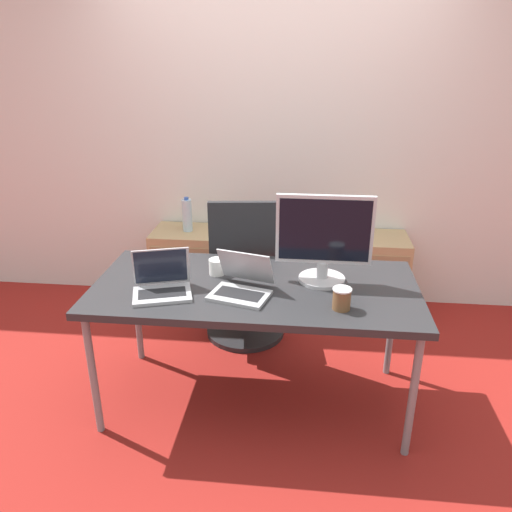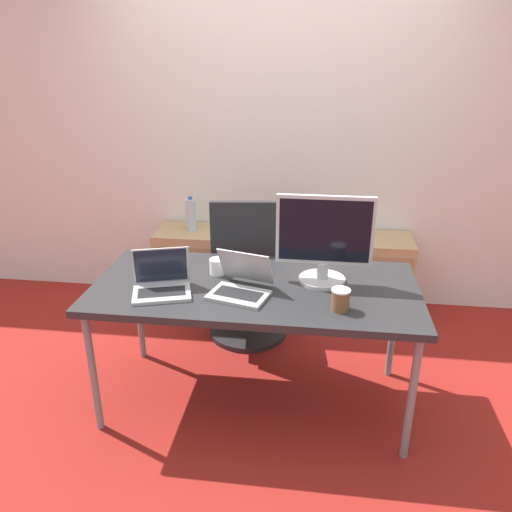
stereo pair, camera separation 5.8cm
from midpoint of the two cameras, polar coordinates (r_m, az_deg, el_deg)
name	(u,v)px [view 1 (the left image)]	position (r m, az deg, el deg)	size (l,w,h in m)	color
ground_plane	(255,398)	(3.07, -0.65, -15.97)	(14.00, 14.00, 0.00)	maroon
wall_back	(275,138)	(3.83, 1.72, 13.35)	(10.00, 0.05, 2.60)	silver
desk	(255,293)	(2.69, -0.71, -4.23)	(1.73, 0.82, 0.75)	#28282B
office_chair	(245,288)	(3.44, -1.74, -3.64)	(0.56, 0.58, 1.06)	#232326
cabinet_left	(190,268)	(3.99, -7.97, -1.34)	(0.54, 0.41, 0.62)	tan
cabinet_right	(369,275)	(3.91, 12.35, -2.19)	(0.54, 0.41, 0.62)	tan
water_bottle	(187,215)	(3.84, -8.31, 4.64)	(0.07, 0.07, 0.27)	silver
laptop_left	(242,285)	(2.56, -2.31, -3.36)	(0.34, 0.36, 0.21)	#ADADB2
laptop_right	(162,285)	(2.61, -11.34, -3.24)	(0.34, 0.31, 0.22)	#ADADB2
monitor	(324,240)	(2.64, 7.14, 1.84)	(0.51, 0.25, 0.48)	#B7B7BC
coffee_cup_white	(217,267)	(2.79, -5.09, -1.23)	(0.09, 0.09, 0.09)	white
coffee_cup_brown	(342,299)	(2.44, 9.09, -4.84)	(0.09, 0.09, 0.11)	brown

